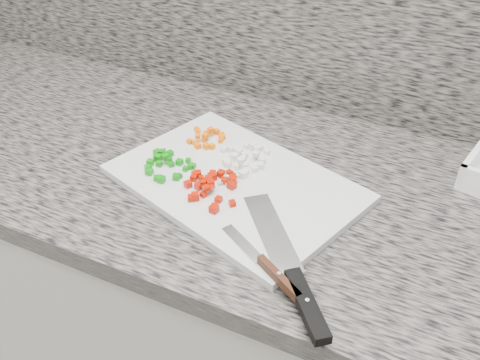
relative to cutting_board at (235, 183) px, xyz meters
The scene contains 10 objects.
cabinet 0.48m from the cutting_board, 39.45° to the left, with size 3.92×0.62×0.86m, color silver.
countertop 0.08m from the cutting_board, 39.45° to the left, with size 3.96×0.64×0.04m, color #66625A.
cutting_board is the anchor object (origin of this frame).
carrot_pile 0.15m from the cutting_board, 138.38° to the left, with size 0.08×0.08×0.02m.
onion_pile 0.07m from the cutting_board, 99.50° to the left, with size 0.10×0.11×0.02m.
green_pepper_pile 0.14m from the cutting_board, behind, with size 0.10×0.10×0.02m.
red_pepper_pile 0.05m from the cutting_board, 126.31° to the right, with size 0.11×0.12×0.02m.
garlic_pile 0.01m from the cutting_board, 156.55° to the right, with size 0.05×0.05×0.01m.
chef_knife 0.26m from the cutting_board, 44.88° to the right, with size 0.23×0.27×0.02m.
paring_knife 0.24m from the cutting_board, 51.55° to the right, with size 0.17×0.11×0.02m.
Camera 1 is at (0.29, 0.68, 1.50)m, focal length 40.00 mm.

